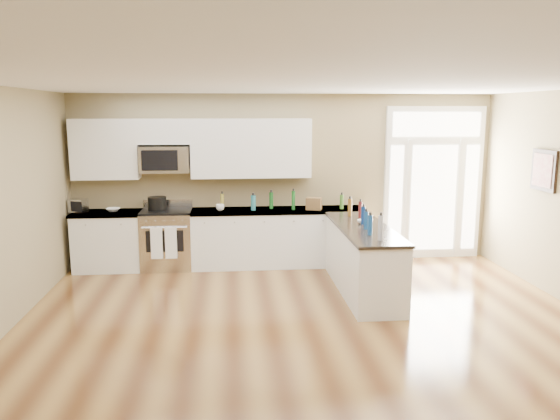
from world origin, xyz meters
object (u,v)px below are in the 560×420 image
toaster_oven (78,205)px  stockpot (157,203)px  peninsula_cabinet (363,261)px  kitchen_range (167,239)px

toaster_oven → stockpot: bearing=22.0°
peninsula_cabinet → kitchen_range: kitchen_range is taller
stockpot → toaster_oven: 1.23m
kitchen_range → toaster_oven: 1.49m
peninsula_cabinet → toaster_oven: size_ratio=9.28×
peninsula_cabinet → toaster_oven: 4.54m
peninsula_cabinet → stockpot: stockpot is taller
stockpot → toaster_oven: bearing=-179.2°
peninsula_cabinet → stockpot: size_ratio=7.84×
stockpot → toaster_oven: size_ratio=1.18×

